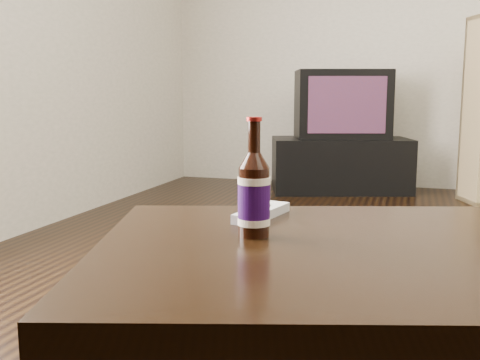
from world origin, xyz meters
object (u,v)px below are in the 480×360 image
(tv, at_px, (342,104))
(beer_bottle, at_px, (254,195))
(coffee_table, at_px, (430,278))
(tv_stand, at_px, (340,165))
(remote, at_px, (262,213))

(tv, bearing_deg, beer_bottle, -103.16)
(tv, relative_size, coffee_table, 0.55)
(tv_stand, xyz_separation_m, coffee_table, (0.61, -3.40, 0.21))
(tv, height_order, remote, tv)
(tv, xyz_separation_m, remote, (0.22, -3.25, -0.19))
(tv_stand, xyz_separation_m, remote, (0.22, -3.25, 0.29))
(tv_stand, bearing_deg, tv, -90.00)
(tv_stand, height_order, tv, tv)
(tv, distance_m, remote, 3.27)
(coffee_table, height_order, remote, remote)
(tv_stand, distance_m, remote, 3.27)
(tv_stand, distance_m, tv, 0.48)
(tv_stand, bearing_deg, coffee_table, -97.31)
(beer_bottle, height_order, remote, beer_bottle)
(coffee_table, distance_m, beer_bottle, 0.38)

